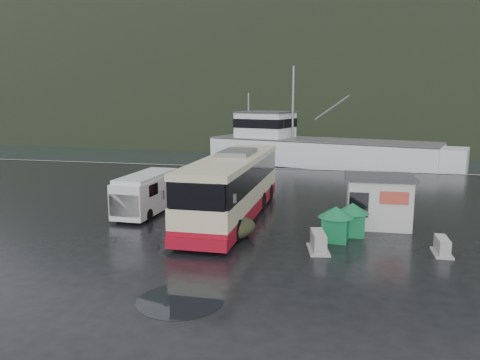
% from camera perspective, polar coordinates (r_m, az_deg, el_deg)
% --- Properties ---
extents(ground, '(160.00, 160.00, 0.00)m').
position_cam_1_polar(ground, '(23.73, -1.30, -5.65)').
color(ground, black).
rests_on(ground, ground).
extents(harbor_water, '(300.00, 180.00, 0.02)m').
position_cam_1_polar(harbor_water, '(132.44, 10.39, 7.04)').
color(harbor_water, black).
rests_on(harbor_water, ground).
extents(quay_edge, '(160.00, 0.60, 1.50)m').
position_cam_1_polar(quay_edge, '(43.01, 5.16, 1.39)').
color(quay_edge, '#999993').
rests_on(quay_edge, ground).
extents(headland, '(780.00, 540.00, 570.00)m').
position_cam_1_polar(headland, '(272.28, 13.81, 8.34)').
color(headland, black).
rests_on(headland, ground).
extents(coach_bus, '(3.22, 12.71, 3.59)m').
position_cam_1_polar(coach_bus, '(25.36, -0.87, -4.62)').
color(coach_bus, beige).
rests_on(coach_bus, ground).
extents(white_van, '(2.03, 5.48, 2.26)m').
position_cam_1_polar(white_van, '(26.84, -11.18, -4.00)').
color(white_van, silver).
rests_on(white_van, ground).
extents(waste_bin_left, '(1.19, 1.19, 1.56)m').
position_cam_1_polar(waste_bin_left, '(22.84, 13.43, -6.55)').
color(waste_bin_left, '#126939').
rests_on(waste_bin_left, ground).
extents(waste_bin_right, '(1.25, 1.25, 1.60)m').
position_cam_1_polar(waste_bin_right, '(21.81, 11.48, -7.27)').
color(waste_bin_right, '#126939').
rests_on(waste_bin_right, ground).
extents(dome_tent, '(2.40, 2.88, 0.97)m').
position_cam_1_polar(dome_tent, '(21.82, -0.68, -7.06)').
color(dome_tent, '#2C2F1C').
rests_on(dome_tent, ground).
extents(ticket_kiosk, '(3.40, 2.61, 2.61)m').
position_cam_1_polar(ticket_kiosk, '(24.74, 16.37, -5.41)').
color(ticket_kiosk, '#BBBBB6').
rests_on(ticket_kiosk, ground).
extents(jersey_barrier_a, '(1.12, 1.77, 0.82)m').
position_cam_1_polar(jersey_barrier_a, '(20.29, 9.49, -8.53)').
color(jersey_barrier_a, '#999993').
rests_on(jersey_barrier_a, ground).
extents(jersey_barrier_b, '(0.72, 1.42, 0.70)m').
position_cam_1_polar(jersey_barrier_b, '(21.33, 23.36, -8.31)').
color(jersey_barrier_b, '#999993').
rests_on(jersey_barrier_b, ground).
extents(fishing_trawler, '(28.69, 13.82, 11.24)m').
position_cam_1_polar(fishing_trawler, '(50.20, 9.76, 2.51)').
color(fishing_trawler, silver).
rests_on(fishing_trawler, ground).
extents(puddles, '(9.62, 15.78, 0.01)m').
position_cam_1_polar(puddles, '(20.85, 1.75, -7.86)').
color(puddles, black).
rests_on(puddles, ground).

